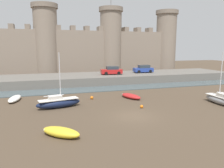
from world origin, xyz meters
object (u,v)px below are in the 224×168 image
(sailboat_midflat_centre, at_px, (221,99))
(mooring_buoy_near_channel, at_px, (92,98))
(rowboat_foreground_right, at_px, (131,96))
(rowboat_foreground_centre, at_px, (61,132))
(car_quay_centre_west, at_px, (112,71))
(car_quay_west, at_px, (143,69))
(rowboat_near_channel_right, at_px, (15,99))
(mooring_buoy_mid_mud, at_px, (142,107))
(sailboat_midflat_right, at_px, (58,103))

(sailboat_midflat_centre, distance_m, mooring_buoy_near_channel, 16.11)
(rowboat_foreground_right, relative_size, rowboat_foreground_centre, 1.13)
(car_quay_centre_west, xyz_separation_m, car_quay_west, (7.30, 1.03, 0.00))
(rowboat_foreground_right, height_order, mooring_buoy_near_channel, rowboat_foreground_right)
(rowboat_near_channel_right, relative_size, rowboat_foreground_centre, 1.24)
(mooring_buoy_near_channel, relative_size, car_quay_west, 0.10)
(mooring_buoy_near_channel, bearing_deg, sailboat_midflat_centre, -26.26)
(rowboat_foreground_centre, bearing_deg, car_quay_centre_west, 64.63)
(car_quay_centre_west, bearing_deg, mooring_buoy_mid_mud, -96.68)
(sailboat_midflat_right, distance_m, mooring_buoy_near_channel, 5.39)
(rowboat_near_channel_right, xyz_separation_m, mooring_buoy_mid_mud, (14.24, -7.99, -0.11))
(car_quay_centre_west, bearing_deg, car_quay_west, 8.00)
(sailboat_midflat_centre, relative_size, car_quay_centre_west, 1.53)
(rowboat_near_channel_right, distance_m, car_quay_west, 26.63)
(rowboat_foreground_right, height_order, rowboat_foreground_centre, rowboat_foreground_centre)
(mooring_buoy_near_channel, height_order, car_quay_west, car_quay_west)
(rowboat_near_channel_right, xyz_separation_m, mooring_buoy_near_channel, (9.71, -2.08, -0.09))
(sailboat_midflat_right, xyz_separation_m, rowboat_foreground_centre, (-0.34, -8.50, -0.22))
(sailboat_midflat_centre, bearing_deg, rowboat_near_channel_right, 159.14)
(rowboat_near_channel_right, height_order, mooring_buoy_near_channel, rowboat_near_channel_right)
(car_quay_west, bearing_deg, mooring_buoy_near_channel, -135.20)
(rowboat_foreground_centre, bearing_deg, mooring_buoy_near_channel, 67.17)
(sailboat_midflat_right, bearing_deg, rowboat_near_channel_right, 136.00)
(car_quay_centre_west, bearing_deg, rowboat_foreground_right, -96.33)
(rowboat_foreground_right, bearing_deg, car_quay_west, 59.40)
(mooring_buoy_mid_mud, relative_size, mooring_buoy_near_channel, 0.87)
(car_quay_west, bearing_deg, sailboat_midflat_right, -137.62)
(car_quay_west, bearing_deg, sailboat_midflat_centre, -88.91)
(mooring_buoy_near_channel, bearing_deg, rowboat_foreground_centre, -112.83)
(mooring_buoy_near_channel, height_order, car_quay_centre_west, car_quay_centre_west)
(sailboat_midflat_right, distance_m, car_quay_centre_west, 19.52)
(mooring_buoy_mid_mud, bearing_deg, mooring_buoy_near_channel, 127.50)
(rowboat_foreground_right, distance_m, mooring_buoy_mid_mud, 4.93)
(sailboat_midflat_centre, xyz_separation_m, car_quay_centre_west, (-7.71, 20.04, 1.76))
(mooring_buoy_near_channel, distance_m, car_quay_west, 19.90)
(sailboat_midflat_right, height_order, rowboat_foreground_right, sailboat_midflat_right)
(sailboat_midflat_centre, distance_m, rowboat_foreground_centre, 19.75)
(rowboat_foreground_right, distance_m, car_quay_west, 17.51)
(sailboat_midflat_right, xyz_separation_m, car_quay_west, (18.53, 16.91, 1.74))
(mooring_buoy_mid_mud, bearing_deg, car_quay_centre_west, 83.32)
(rowboat_near_channel_right, bearing_deg, mooring_buoy_mid_mud, -29.29)
(sailboat_midflat_centre, distance_m, car_quay_centre_west, 21.55)
(rowboat_near_channel_right, relative_size, mooring_buoy_mid_mud, 10.96)
(mooring_buoy_near_channel, relative_size, car_quay_centre_west, 0.10)
(rowboat_near_channel_right, xyz_separation_m, rowboat_foreground_right, (14.90, -3.10, 0.02))
(rowboat_foreground_centre, height_order, car_quay_west, car_quay_west)
(car_quay_west, bearing_deg, rowboat_near_channel_right, -153.45)
(car_quay_west, bearing_deg, car_quay_centre_west, -172.00)
(mooring_buoy_mid_mud, bearing_deg, sailboat_midflat_centre, -7.00)
(rowboat_foreground_right, relative_size, car_quay_centre_west, 0.89)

